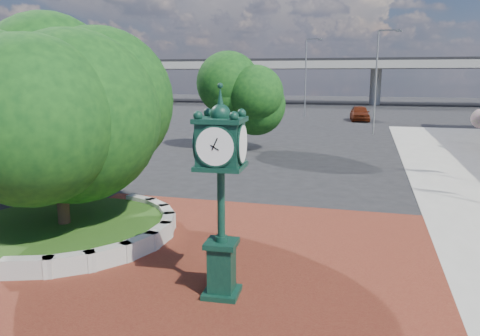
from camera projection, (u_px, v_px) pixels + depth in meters
name	position (u px, v px, depth m)	size (l,w,h in m)	color
ground	(218.00, 251.00, 13.33)	(200.00, 200.00, 0.00)	black
plaza	(206.00, 263.00, 12.38)	(12.00, 12.00, 0.04)	maroon
planter_wall	(131.00, 233.00, 13.97)	(2.96, 6.77, 0.54)	#9E9B93
grass_bed	(65.00, 229.00, 14.58)	(6.10, 6.10, 0.40)	#204213
overpass	(344.00, 65.00, 78.33)	(90.00, 12.00, 7.50)	#9E9B93
tree_planter	(56.00, 116.00, 13.88)	(5.20, 5.20, 6.33)	#38281C
tree_street	(243.00, 101.00, 30.75)	(4.40, 4.40, 5.45)	#38281C
post_clock	(221.00, 186.00, 10.07)	(1.03, 1.03, 4.69)	black
parked_car	(360.00, 113.00, 50.62)	(1.95, 4.84, 1.65)	#541D0C
street_lamp_near	(379.00, 74.00, 38.21)	(1.86, 0.66, 8.46)	slate
street_lamp_far	(307.00, 72.00, 54.35)	(1.99, 0.63, 8.97)	slate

